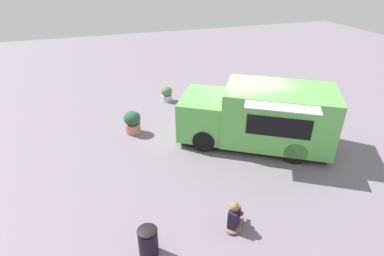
{
  "coord_description": "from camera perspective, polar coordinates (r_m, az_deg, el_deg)",
  "views": [
    {
      "loc": [
        -5.37,
        -9.64,
        6.16
      ],
      "look_at": [
        -2.52,
        -0.92,
        1.12
      ],
      "focal_mm": 29.08,
      "sensor_mm": 36.0,
      "label": 1
    }
  ],
  "objects": [
    {
      "name": "trash_bin",
      "position": [
        7.72,
        -8.05,
        -19.85
      ],
      "size": [
        0.47,
        0.47,
        0.79
      ],
      "color": "black",
      "rests_on": "ground_plane"
    },
    {
      "name": "person_customer",
      "position": [
        8.3,
        7.77,
        -16.03
      ],
      "size": [
        0.72,
        0.72,
        0.87
      ],
      "color": "#7D5F57",
      "rests_on": "ground_plane"
    },
    {
      "name": "ground_plane",
      "position": [
        12.64,
        9.62,
        -0.82
      ],
      "size": [
        40.0,
        40.0,
        0.0
      ],
      "primitive_type": "plane",
      "color": "slate"
    },
    {
      "name": "food_truck",
      "position": [
        11.56,
        12.23,
        1.91
      ],
      "size": [
        5.76,
        4.85,
        2.22
      ],
      "color": "#60BA52",
      "rests_on": "ground_plane"
    },
    {
      "name": "planter_flowering_near",
      "position": [
        12.46,
        -10.86,
        1.11
      ],
      "size": [
        0.66,
        0.66,
        0.92
      ],
      "color": "#BE7658",
      "rests_on": "ground_plane"
    },
    {
      "name": "planter_flowering_far",
      "position": [
        15.19,
        -4.68,
        6.32
      ],
      "size": [
        0.54,
        0.54,
        0.73
      ],
      "color": "silver",
      "rests_on": "ground_plane"
    }
  ]
}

